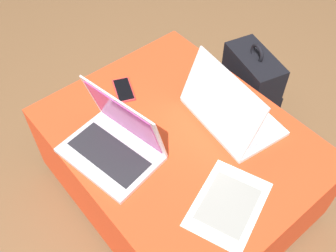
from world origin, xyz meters
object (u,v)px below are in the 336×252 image
laptop_near (115,141)px  laptop_far (229,111)px  backpack (250,93)px  cell_phone (124,90)px  paper_sheet (228,204)px

laptop_near → laptop_far: (0.16, 0.42, -0.00)m
laptop_far → backpack: bearing=-58.6°
laptop_far → cell_phone: (-0.40, -0.22, -0.05)m
backpack → paper_sheet: size_ratio=1.47×
cell_phone → paper_sheet: 0.66m
cell_phone → paper_sheet: size_ratio=0.44×
laptop_far → paper_sheet: 0.38m
laptop_far → laptop_near: bearing=76.1°
cell_phone → backpack: bearing=-179.1°
laptop_far → cell_phone: 0.45m
cell_phone → paper_sheet: bearing=109.1°
laptop_near → laptop_far: 0.45m
cell_phone → paper_sheet: (0.66, -0.04, -0.00)m
paper_sheet → laptop_far: bearing=114.3°
laptop_far → backpack: (-0.16, 0.36, -0.26)m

